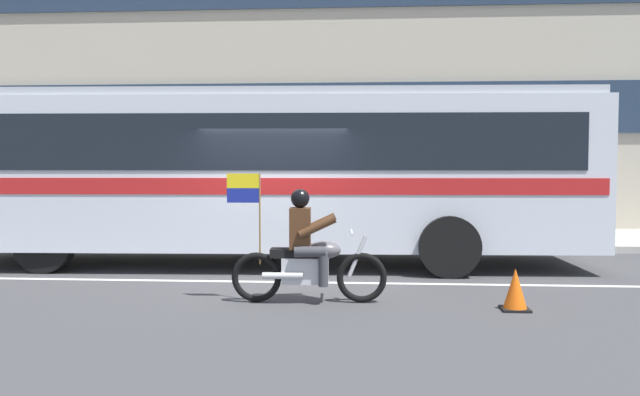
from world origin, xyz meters
TOP-DOWN VIEW (x-y plane):
  - ground_plane at (0.00, 0.00)m, footprint 60.00×60.00m
  - sidewalk_curb at (0.00, 5.10)m, footprint 28.00×3.80m
  - lane_center_stripe at (0.00, -0.60)m, footprint 26.60×0.14m
  - office_building_facade at (0.00, 7.39)m, footprint 28.00×0.89m
  - transit_bus at (-0.34, 1.19)m, footprint 12.08×3.00m
  - motorcycle_with_rider at (0.75, -2.07)m, footprint 2.20×0.64m
  - fire_hydrant at (5.49, 3.79)m, footprint 0.22×0.30m
  - traffic_cone at (3.50, -2.35)m, footprint 0.36×0.36m

SIDE VIEW (x-z plane):
  - ground_plane at x=0.00m, z-range 0.00..0.00m
  - lane_center_stripe at x=0.00m, z-range 0.00..0.01m
  - sidewalk_curb at x=0.00m, z-range 0.00..0.15m
  - traffic_cone at x=3.50m, z-range -0.02..0.53m
  - fire_hydrant at x=5.49m, z-range 0.14..0.89m
  - motorcycle_with_rider at x=0.75m, z-range -0.22..1.55m
  - transit_bus at x=-0.34m, z-range 0.27..3.49m
  - office_building_facade at x=0.00m, z-range 0.01..9.83m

